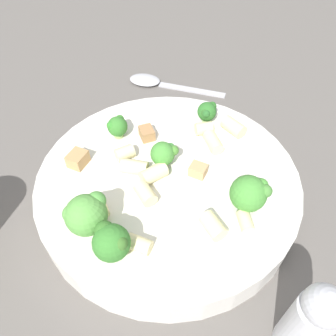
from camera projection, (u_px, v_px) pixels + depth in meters
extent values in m
plane|color=#5B5651|center=(168.00, 195.00, 0.39)|extent=(2.00, 2.00, 0.00)
cylinder|color=silver|center=(168.00, 185.00, 0.38)|extent=(0.29, 0.29, 0.04)
cylinder|color=silver|center=(168.00, 176.00, 0.37)|extent=(0.26, 0.26, 0.01)
torus|color=silver|center=(168.00, 175.00, 0.37)|extent=(0.29, 0.29, 0.00)
cylinder|color=#9EC175|center=(166.00, 161.00, 0.37)|extent=(0.01, 0.01, 0.01)
sphere|color=#478E38|center=(166.00, 153.00, 0.36)|extent=(0.03, 0.03, 0.03)
sphere|color=#478231|center=(174.00, 150.00, 0.36)|extent=(0.01, 0.01, 0.01)
sphere|color=#3D8437|center=(170.00, 147.00, 0.37)|extent=(0.01, 0.01, 0.01)
cylinder|color=#9EC175|center=(90.00, 227.00, 0.31)|extent=(0.01, 0.01, 0.02)
sphere|color=#569942|center=(86.00, 215.00, 0.30)|extent=(0.04, 0.04, 0.04)
sphere|color=#579843|center=(72.00, 214.00, 0.29)|extent=(0.02, 0.02, 0.02)
sphere|color=#519842|center=(96.00, 201.00, 0.30)|extent=(0.02, 0.02, 0.02)
cylinder|color=#9EC175|center=(245.00, 203.00, 0.33)|extent=(0.01, 0.01, 0.01)
sphere|color=#478E38|center=(248.00, 193.00, 0.32)|extent=(0.04, 0.04, 0.04)
sphere|color=#468136|center=(266.00, 191.00, 0.31)|extent=(0.01, 0.01, 0.01)
sphere|color=#469035|center=(261.00, 185.00, 0.32)|extent=(0.01, 0.01, 0.01)
cylinder|color=#93B766|center=(119.00, 134.00, 0.41)|extent=(0.01, 0.01, 0.01)
sphere|color=#387A2D|center=(117.00, 126.00, 0.40)|extent=(0.02, 0.02, 0.02)
sphere|color=#357D29|center=(120.00, 119.00, 0.40)|extent=(0.01, 0.01, 0.01)
sphere|color=#327C2A|center=(112.00, 126.00, 0.39)|extent=(0.01, 0.01, 0.01)
cylinder|color=#84AD60|center=(114.00, 253.00, 0.29)|extent=(0.01, 0.01, 0.01)
sphere|color=#387A2D|center=(111.00, 243.00, 0.28)|extent=(0.03, 0.03, 0.03)
sphere|color=#346A27|center=(105.00, 231.00, 0.28)|extent=(0.02, 0.02, 0.02)
sphere|color=#396927|center=(120.00, 244.00, 0.27)|extent=(0.01, 0.01, 0.01)
cylinder|color=#9EC175|center=(206.00, 119.00, 0.43)|extent=(0.01, 0.01, 0.01)
sphere|color=#2D6B28|center=(207.00, 112.00, 0.42)|extent=(0.02, 0.02, 0.02)
sphere|color=#296028|center=(206.00, 114.00, 0.41)|extent=(0.01, 0.01, 0.01)
sphere|color=#2A6724|center=(212.00, 106.00, 0.42)|extent=(0.01, 0.01, 0.01)
sphere|color=#2B5B23|center=(205.00, 112.00, 0.41)|extent=(0.01, 0.01, 0.01)
cylinder|color=beige|center=(154.00, 174.00, 0.36)|extent=(0.02, 0.03, 0.02)
cylinder|color=beige|center=(213.00, 226.00, 0.31)|extent=(0.03, 0.02, 0.02)
cylinder|color=beige|center=(139.00, 244.00, 0.30)|extent=(0.03, 0.03, 0.01)
cylinder|color=beige|center=(213.00, 142.00, 0.39)|extent=(0.03, 0.02, 0.02)
cylinder|color=beige|center=(145.00, 193.00, 0.34)|extent=(0.03, 0.02, 0.02)
cylinder|color=beige|center=(125.00, 153.00, 0.38)|extent=(0.02, 0.02, 0.02)
cylinder|color=beige|center=(134.00, 167.00, 0.36)|extent=(0.03, 0.03, 0.02)
cylinder|color=beige|center=(204.00, 128.00, 0.41)|extent=(0.02, 0.02, 0.02)
cylinder|color=beige|center=(233.00, 127.00, 0.41)|extent=(0.03, 0.02, 0.02)
cylinder|color=beige|center=(246.00, 222.00, 0.32)|extent=(0.02, 0.02, 0.01)
cylinder|color=beige|center=(99.00, 206.00, 0.33)|extent=(0.03, 0.02, 0.01)
cube|color=tan|center=(78.00, 159.00, 0.37)|extent=(0.03, 0.03, 0.02)
cube|color=tan|center=(198.00, 170.00, 0.36)|extent=(0.02, 0.02, 0.01)
cube|color=#A87A4C|center=(147.00, 133.00, 0.40)|extent=(0.02, 0.02, 0.01)
cylinder|color=silver|center=(304.00, 327.00, 0.26)|extent=(0.03, 0.03, 0.07)
sphere|color=#B7B7BC|center=(325.00, 306.00, 0.23)|extent=(0.03, 0.03, 0.03)
cube|color=#B2B2B7|center=(192.00, 89.00, 0.54)|extent=(0.08, 0.09, 0.01)
ellipsoid|color=#B2B2B7|center=(145.00, 80.00, 0.55)|extent=(0.06, 0.06, 0.01)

